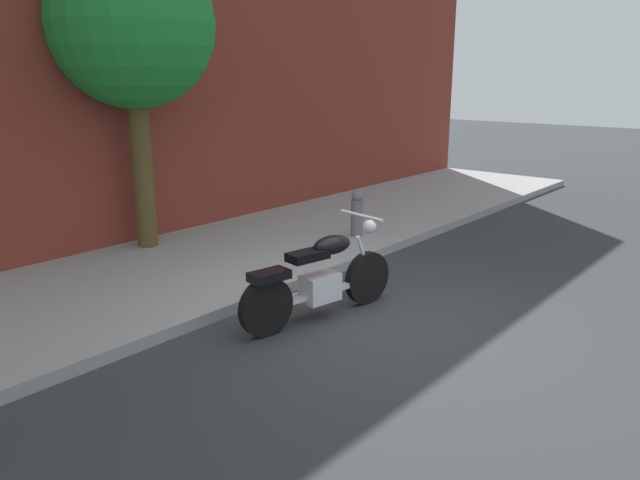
{
  "coord_description": "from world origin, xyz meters",
  "views": [
    {
      "loc": [
        -5.43,
        -3.61,
        2.76
      ],
      "look_at": [
        -0.37,
        0.64,
        0.95
      ],
      "focal_mm": 34.03,
      "sensor_mm": 36.0,
      "label": 1
    }
  ],
  "objects": [
    {
      "name": "fire_hydrant",
      "position": [
        2.52,
        2.27,
        0.46
      ],
      "size": [
        0.2,
        0.2,
        0.91
      ],
      "color": "slate",
      "rests_on": "ground"
    },
    {
      "name": "ground_plane",
      "position": [
        0.0,
        0.0,
        0.0
      ],
      "size": [
        60.0,
        60.0,
        0.0
      ],
      "primitive_type": "plane",
      "color": "#303335"
    },
    {
      "name": "street_tree",
      "position": [
        -0.11,
        4.42,
        3.42
      ],
      "size": [
        2.42,
        2.42,
        4.66
      ],
      "color": "brown",
      "rests_on": "ground"
    },
    {
      "name": "sidewalk",
      "position": [
        0.0,
        3.16,
        0.07
      ],
      "size": [
        20.71,
        3.34,
        0.14
      ],
      "primitive_type": "cube",
      "color": "#959595",
      "rests_on": "ground"
    },
    {
      "name": "motorcycle",
      "position": [
        -0.37,
        0.65,
        0.48
      ],
      "size": [
        2.17,
        0.77,
        1.16
      ],
      "color": "black",
      "rests_on": "ground"
    }
  ]
}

